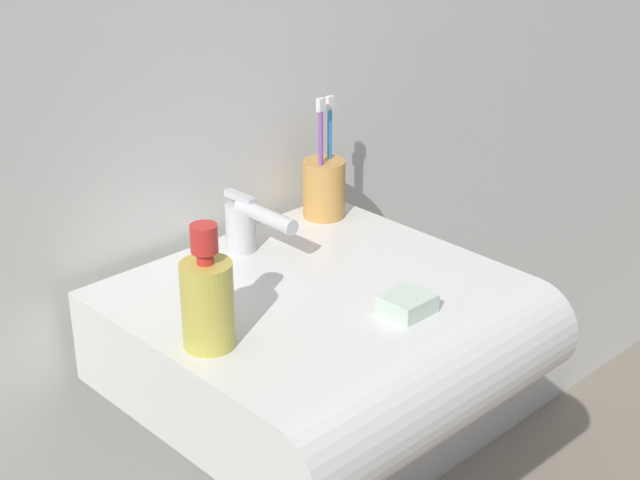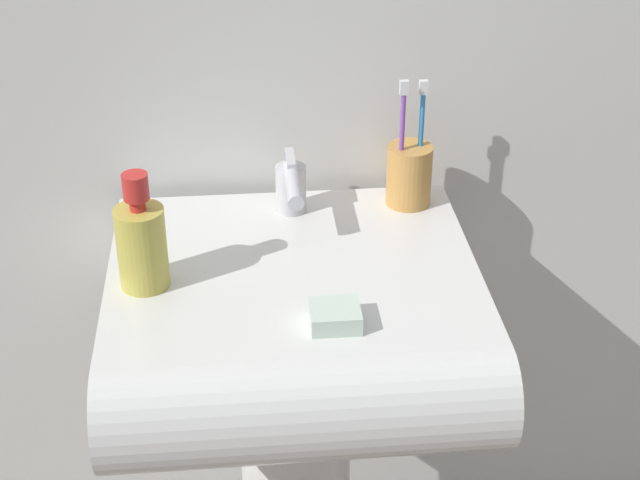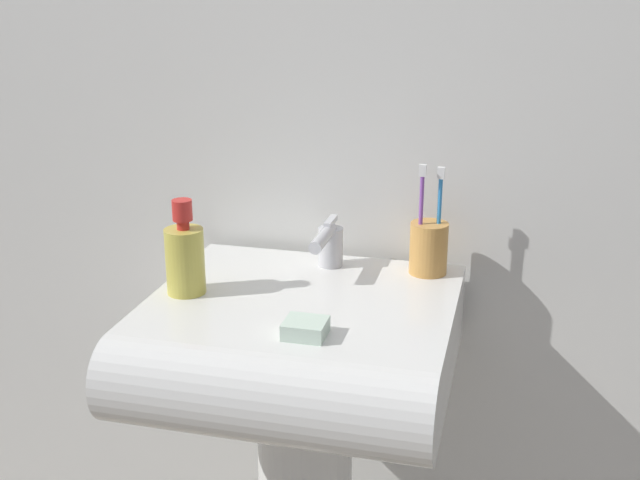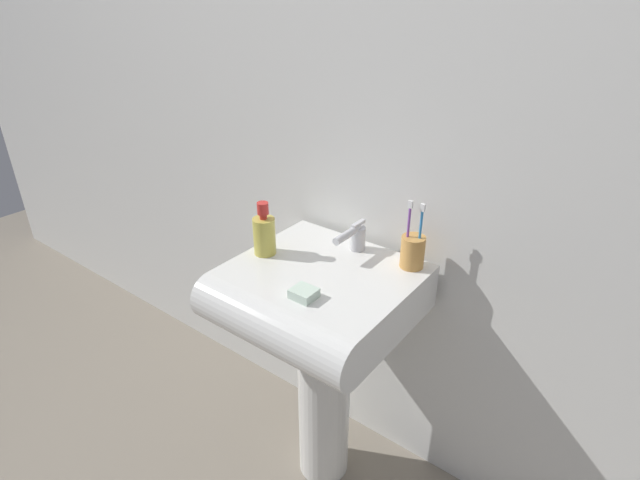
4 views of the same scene
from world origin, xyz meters
name	(u,v)px [view 2 (image 2 of 4)]	position (x,y,z in m)	size (l,w,h in m)	color
sink_basin	(296,328)	(0.00, -0.05, 0.71)	(0.48, 0.48, 0.13)	white
faucet	(291,187)	(0.01, 0.13, 0.83)	(0.04, 0.14, 0.09)	silver
toothbrush_cup	(409,173)	(0.18, 0.16, 0.83)	(0.07, 0.07, 0.19)	#D19347
soap_bottle	(142,243)	(-0.19, -0.03, 0.84)	(0.06, 0.06, 0.16)	gold
bar_soap	(335,316)	(0.04, -0.14, 0.79)	(0.06, 0.06, 0.02)	silver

